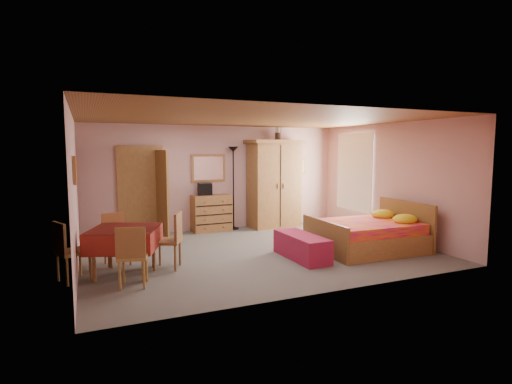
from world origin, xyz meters
name	(u,v)px	position (x,y,z in m)	size (l,w,h in m)	color
floor	(257,251)	(0.00, 0.00, 0.00)	(6.50, 6.50, 0.00)	#68635C
ceiling	(257,119)	(0.00, 0.00, 2.60)	(6.50, 6.50, 0.00)	brown
wall_back	(218,178)	(0.00, 2.50, 1.30)	(6.50, 0.10, 2.60)	tan
wall_front	(329,201)	(0.00, -2.50, 1.30)	(6.50, 0.10, 2.60)	tan
wall_left	(75,193)	(-3.25, 0.00, 1.30)	(0.10, 5.00, 2.60)	tan
wall_right	(389,181)	(3.25, 0.00, 1.30)	(0.10, 5.00, 2.60)	tan
doorway	(141,192)	(-1.90, 2.47, 1.02)	(1.06, 0.12, 2.15)	#9E6B35
window	(355,172)	(3.21, 1.20, 1.45)	(0.08, 1.40, 1.95)	white
picture_left	(75,170)	(-3.22, -0.60, 1.70)	(0.04, 0.32, 0.42)	orange
picture_back	(300,167)	(2.35, 2.47, 1.55)	(0.30, 0.04, 0.40)	#D8BF59
chest_of_drawers	(211,213)	(-0.25, 2.29, 0.45)	(0.95, 0.48, 0.90)	brown
wall_mirror	(208,168)	(-0.25, 2.50, 1.55)	(0.88, 0.05, 0.69)	white
stereo	(205,189)	(-0.40, 2.32, 1.05)	(0.32, 0.23, 0.30)	black
floor_lamp	(233,188)	(0.34, 2.31, 1.04)	(0.27, 0.27, 2.09)	black
wardrobe	(274,184)	(1.43, 2.20, 1.13)	(1.44, 0.74, 2.25)	brown
sunflower_vase	(278,130)	(1.58, 2.30, 2.53)	(0.22, 0.22, 0.54)	yellow
bed	(367,227)	(2.05, -0.77, 0.47)	(2.04, 1.61, 0.95)	#CB135D
bench	(302,247)	(0.55, -0.80, 0.22)	(0.49, 1.34, 0.45)	maroon
dining_table	(125,251)	(-2.54, -0.50, 0.38)	(1.03, 1.03, 0.75)	maroon
chair_south	(133,256)	(-2.48, -1.13, 0.46)	(0.41, 0.41, 0.91)	#A77838
chair_north	(117,239)	(-2.61, 0.13, 0.45)	(0.41, 0.41, 0.90)	#975F33
chair_west	(73,251)	(-3.30, -0.55, 0.47)	(0.42, 0.42, 0.93)	#A47137
chair_east	(167,240)	(-1.85, -0.43, 0.48)	(0.43, 0.43, 0.95)	brown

